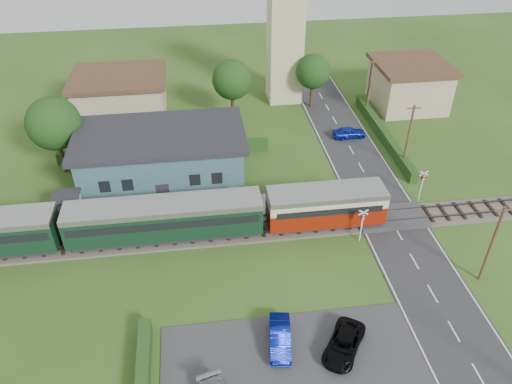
{
  "coord_description": "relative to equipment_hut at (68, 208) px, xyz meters",
  "views": [
    {
      "loc": [
        -6.53,
        -30.74,
        27.91
      ],
      "look_at": [
        -1.81,
        4.0,
        2.69
      ],
      "focal_mm": 35.0,
      "sensor_mm": 36.0,
      "label": 1
    }
  ],
  "objects": [
    {
      "name": "road",
      "position": [
        28.0,
        -5.2,
        -1.72
      ],
      "size": [
        6.0,
        70.0,
        0.05
      ],
      "primitive_type": "cube",
      "color": "#28282B",
      "rests_on": "ground"
    },
    {
      "name": "utility_pole_c",
      "position": [
        32.2,
        4.8,
        1.88
      ],
      "size": [
        1.4,
        0.22,
        7.0
      ],
      "color": "#473321",
      "rests_on": "ground"
    },
    {
      "name": "utility_pole_d",
      "position": [
        32.2,
        16.8,
        1.88
      ],
      "size": [
        1.4,
        0.22,
        7.0
      ],
      "color": "#473321",
      "rests_on": "ground"
    },
    {
      "name": "house_west",
      "position": [
        3.0,
        19.8,
        1.04
      ],
      "size": [
        10.8,
        8.8,
        5.5
      ],
      "color": "tan",
      "rests_on": "ground"
    },
    {
      "name": "streetlamp_east",
      "position": [
        34.0,
        21.8,
        1.29
      ],
      "size": [
        0.3,
        0.3,
        5.15
      ],
      "color": "#3F3F47",
      "rests_on": "ground"
    },
    {
      "name": "car_park_dark",
      "position": [
        19.99,
        -16.16,
        -1.07
      ],
      "size": [
        3.99,
        4.65,
        1.19
      ],
      "primitive_type": "imported",
      "rotation": [
        0.0,
        0.0,
        -0.58
      ],
      "color": "black",
      "rests_on": "car_park"
    },
    {
      "name": "hedge_carpark",
      "position": [
        7.0,
        -17.2,
        -1.15
      ],
      "size": [
        0.8,
        9.0,
        1.2
      ],
      "primitive_type": "cube",
      "color": "#193814",
      "rests_on": "ground"
    },
    {
      "name": "equipment_hut",
      "position": [
        0.0,
        0.0,
        0.0
      ],
      "size": [
        2.3,
        2.3,
        2.55
      ],
      "color": "beige",
      "rests_on": "platform"
    },
    {
      "name": "church_tower",
      "position": [
        23.0,
        22.8,
        8.48
      ],
      "size": [
        6.0,
        6.0,
        17.6
      ],
      "color": "beige",
      "rests_on": "ground"
    },
    {
      "name": "hedge_station",
      "position": [
        8.0,
        10.3,
        -1.1
      ],
      "size": [
        22.0,
        0.8,
        1.3
      ],
      "primitive_type": "cube",
      "color": "#193814",
      "rests_on": "ground"
    },
    {
      "name": "car_on_road",
      "position": [
        28.5,
        11.55,
        -1.08
      ],
      "size": [
        3.68,
        1.56,
        1.24
      ],
      "primitive_type": "imported",
      "rotation": [
        0.0,
        0.0,
        1.6
      ],
      "color": "#0B1E99",
      "rests_on": "road"
    },
    {
      "name": "crossing_signal_far",
      "position": [
        31.6,
        -0.81,
        0.39
      ],
      "size": [
        0.84,
        0.28,
        3.28
      ],
      "color": "silver",
      "rests_on": "ground"
    },
    {
      "name": "car_park_blue",
      "position": [
        15.91,
        -15.12,
        -1.02
      ],
      "size": [
        1.9,
        4.08,
        1.29
      ],
      "primitive_type": "imported",
      "rotation": [
        0.0,
        0.0,
        -0.14
      ],
      "color": "#051386",
      "rests_on": "car_park"
    },
    {
      "name": "pedestrian_far",
      "position": [
        3.81,
        -0.33,
        -0.43
      ],
      "size": [
        0.83,
        0.97,
        1.74
      ],
      "primitive_type": "imported",
      "rotation": [
        0.0,
        0.0,
        1.34
      ],
      "color": "gray",
      "rests_on": "platform"
    },
    {
      "name": "crossing_signal_near",
      "position": [
        24.4,
        -5.61,
        0.39
      ],
      "size": [
        0.84,
        0.28,
        3.28
      ],
      "color": "silver",
      "rests_on": "ground"
    },
    {
      "name": "crossing_deck",
      "position": [
        28.0,
        -3.2,
        -1.52
      ],
      "size": [
        6.2,
        3.4,
        0.45
      ],
      "primitive_type": "cube",
      "color": "#333335",
      "rests_on": "ground"
    },
    {
      "name": "utility_pole_b",
      "position": [
        32.2,
        -11.2,
        1.88
      ],
      "size": [
        1.4,
        0.22,
        7.0
      ],
      "color": "#473321",
      "rests_on": "ground"
    },
    {
      "name": "house_east",
      "position": [
        38.0,
        18.8,
        1.05
      ],
      "size": [
        8.8,
        8.8,
        5.5
      ],
      "color": "tan",
      "rests_on": "ground"
    },
    {
      "name": "railway_track",
      "position": [
        18.0,
        -3.2,
        -1.64
      ],
      "size": [
        76.0,
        3.2,
        0.49
      ],
      "color": "#4C443D",
      "rests_on": "ground"
    },
    {
      "name": "streetlamp_west",
      "position": [
        -4.0,
        14.8,
        1.29
      ],
      "size": [
        0.3,
        0.3,
        5.15
      ],
      "color": "#3F3F47",
      "rests_on": "ground"
    },
    {
      "name": "platform",
      "position": [
        8.0,
        0.0,
        -1.52
      ],
      "size": [
        30.0,
        3.0,
        0.45
      ],
      "primitive_type": "cube",
      "color": "gray",
      "rests_on": "ground"
    },
    {
      "name": "hedge_roadside",
      "position": [
        32.2,
        10.8,
        -1.15
      ],
      "size": [
        0.8,
        18.0,
        1.2
      ],
      "primitive_type": "cube",
      "color": "#193814",
      "rests_on": "ground"
    },
    {
      "name": "tree_b",
      "position": [
        16.0,
        17.8,
        3.27
      ],
      "size": [
        4.6,
        4.6,
        7.34
      ],
      "color": "#332316",
      "rests_on": "ground"
    },
    {
      "name": "train",
      "position": [
        5.15,
        -3.2,
        0.43
      ],
      "size": [
        43.2,
        2.9,
        3.4
      ],
      "color": "#232328",
      "rests_on": "ground"
    },
    {
      "name": "pedestrian_near",
      "position": [
        13.54,
        0.34,
        -0.35
      ],
      "size": [
        0.81,
        0.67,
        1.9
      ],
      "primitive_type": "imported",
      "rotation": [
        0.0,
        0.0,
        2.79
      ],
      "color": "gray",
      "rests_on": "platform"
    },
    {
      "name": "tree_a",
      "position": [
        -2.0,
        8.8,
        3.63
      ],
      "size": [
        5.2,
        5.2,
        8.0
      ],
      "color": "#332316",
      "rests_on": "ground"
    },
    {
      "name": "ground",
      "position": [
        18.0,
        -5.2,
        -1.75
      ],
      "size": [
        120.0,
        120.0,
        0.0
      ],
      "primitive_type": "plane",
      "color": "#2D4C19"
    },
    {
      "name": "station_building",
      "position": [
        8.0,
        5.79,
        0.95
      ],
      "size": [
        16.0,
        9.0,
        5.3
      ],
      "color": "#305454",
      "rests_on": "ground"
    },
    {
      "name": "tree_c",
      "position": [
        26.0,
        19.8,
        2.91
      ],
      "size": [
        4.2,
        4.2,
        6.78
      ],
      "color": "#332316",
      "rests_on": "ground"
    },
    {
      "name": "car_park",
      "position": [
        16.5,
        -17.2,
        -1.71
      ],
      "size": [
        17.0,
        9.0,
        0.08
      ],
      "primitive_type": "cube",
      "color": "#333335",
      "rests_on": "ground"
    }
  ]
}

